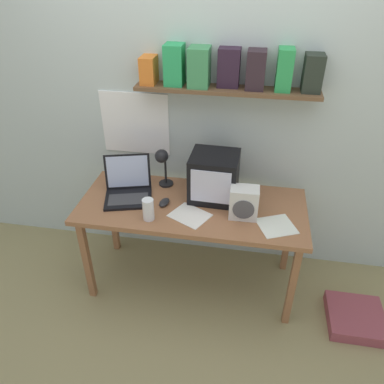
{
  "coord_description": "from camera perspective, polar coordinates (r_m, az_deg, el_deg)",
  "views": [
    {
      "loc": [
        0.36,
        -2.05,
        2.19
      ],
      "look_at": [
        0.0,
        0.0,
        0.83
      ],
      "focal_mm": 35.0,
      "sensor_mm": 36.0,
      "label": 1
    }
  ],
  "objects": [
    {
      "name": "space_heater",
      "position": [
        2.4,
        7.91,
        -1.63
      ],
      "size": [
        0.18,
        0.13,
        0.21
      ],
      "rotation": [
        0.0,
        0.0,
        0.02
      ],
      "color": "silver",
      "rests_on": "corner_desk"
    },
    {
      "name": "corner_desk",
      "position": [
        2.58,
        0.0,
        -3.11
      ],
      "size": [
        1.54,
        0.66,
        0.73
      ],
      "color": "#97613F",
      "rests_on": "ground_plane"
    },
    {
      "name": "floor_cushion",
      "position": [
        2.96,
        23.64,
        -17.18
      ],
      "size": [
        0.38,
        0.38,
        0.08
      ],
      "color": "#96444E",
      "rests_on": "ground_plane"
    },
    {
      "name": "computer_mouse",
      "position": [
        2.54,
        -4.24,
        -1.58
      ],
      "size": [
        0.08,
        0.12,
        0.03
      ],
      "rotation": [
        0.0,
        0.0,
        -0.22
      ],
      "color": "#232326",
      "rests_on": "corner_desk"
    },
    {
      "name": "back_wall",
      "position": [
        2.67,
        1.76,
        13.84
      ],
      "size": [
        5.6,
        0.24,
        2.6
      ],
      "color": "silver",
      "rests_on": "ground_plane"
    },
    {
      "name": "desk_lamp",
      "position": [
        2.62,
        -4.51,
        4.71
      ],
      "size": [
        0.11,
        0.16,
        0.31
      ],
      "rotation": [
        0.0,
        0.0,
        -0.15
      ],
      "color": "black",
      "rests_on": "corner_desk"
    },
    {
      "name": "printed_handout",
      "position": [
        2.41,
        12.75,
        -5.07
      ],
      "size": [
        0.28,
        0.28,
        0.0
      ],
      "rotation": [
        0.0,
        0.0,
        0.41
      ],
      "color": "silver",
      "rests_on": "corner_desk"
    },
    {
      "name": "loose_paper_near_monitor",
      "position": [
        2.44,
        -0.33,
        -3.58
      ],
      "size": [
        0.3,
        0.28,
        0.0
      ],
      "rotation": [
        0.0,
        0.0,
        -0.48
      ],
      "color": "silver",
      "rests_on": "corner_desk"
    },
    {
      "name": "laptop",
      "position": [
        2.64,
        -9.71,
        0.81
      ],
      "size": [
        0.39,
        0.37,
        0.27
      ],
      "rotation": [
        0.0,
        0.0,
        0.27
      ],
      "color": "black",
      "rests_on": "corner_desk"
    },
    {
      "name": "juice_glass",
      "position": [
        2.39,
        -6.66,
        -2.79
      ],
      "size": [
        0.07,
        0.07,
        0.15
      ],
      "color": "white",
      "rests_on": "corner_desk"
    },
    {
      "name": "ground_plane",
      "position": [
        3.02,
        0.0,
        -13.27
      ],
      "size": [
        12.0,
        12.0,
        0.0
      ],
      "primitive_type": "plane",
      "color": "#94895B"
    },
    {
      "name": "crt_monitor",
      "position": [
        2.54,
        3.38,
        2.33
      ],
      "size": [
        0.33,
        0.31,
        0.32
      ],
      "rotation": [
        0.0,
        0.0,
        -0.03
      ],
      "color": "black",
      "rests_on": "corner_desk"
    }
  ]
}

